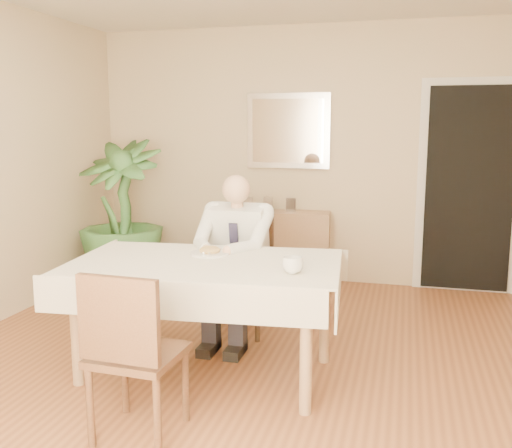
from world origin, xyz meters
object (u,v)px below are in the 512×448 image
(seated_man, at_px, (233,251))
(sideboard, at_px, (284,247))
(chair_near, at_px, (131,347))
(coffee_mug, at_px, (293,265))
(potted_palm, at_px, (121,214))
(chair_far, at_px, (244,265))
(dining_table, at_px, (205,274))

(seated_man, distance_m, sideboard, 1.73)
(chair_near, bearing_deg, seated_man, 89.46)
(sideboard, bearing_deg, coffee_mug, -82.09)
(chair_near, height_order, potted_palm, potted_palm)
(chair_far, relative_size, coffee_mug, 7.46)
(dining_table, relative_size, chair_far, 1.98)
(dining_table, height_order, coffee_mug, coffee_mug)
(dining_table, bearing_deg, seated_man, 84.84)
(seated_man, distance_m, coffee_mug, 0.96)
(chair_near, xyz_separation_m, sideboard, (0.11, 3.17, -0.14))
(dining_table, distance_m, seated_man, 0.59)
(chair_far, height_order, sideboard, chair_far)
(chair_far, bearing_deg, sideboard, 89.72)
(seated_man, relative_size, potted_palm, 0.85)
(sideboard, bearing_deg, dining_table, -95.89)
(chair_near, bearing_deg, dining_table, 87.27)
(dining_table, relative_size, sideboard, 1.95)
(chair_far, bearing_deg, dining_table, -89.20)
(chair_far, distance_m, coffee_mug, 1.23)
(coffee_mug, distance_m, sideboard, 2.55)
(dining_table, height_order, chair_far, chair_far)
(seated_man, height_order, coffee_mug, seated_man)
(chair_near, distance_m, coffee_mug, 1.04)
(chair_near, height_order, seated_man, seated_man)
(potted_palm, bearing_deg, seated_man, -36.99)
(coffee_mug, bearing_deg, dining_table, 166.03)
(coffee_mug, bearing_deg, chair_far, 120.06)
(chair_far, distance_m, sideboard, 1.42)
(dining_table, xyz_separation_m, potted_palm, (-1.51, 1.73, 0.07))
(potted_palm, bearing_deg, coffee_mug, -41.73)
(coffee_mug, bearing_deg, sideboard, 103.13)
(chair_near, height_order, coffee_mug, chair_near)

